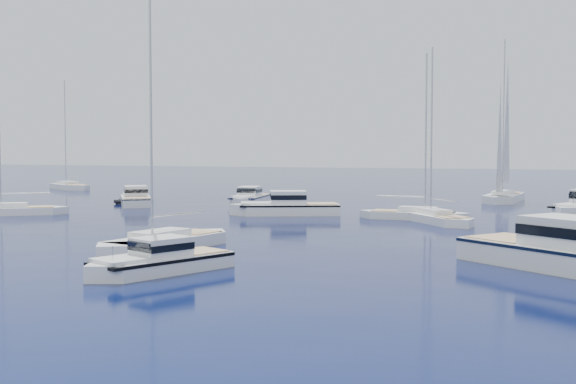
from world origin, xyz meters
name	(u,v)px	position (x,y,z in m)	size (l,w,h in m)	color
motor_cruiser_near	(159,273)	(7.59, 2.97, 0.00)	(2.37, 7.75, 2.03)	silver
motor_cruiser_right	(571,271)	(24.68, 10.50, 0.00)	(3.64, 11.89, 3.12)	silver
motor_cruiser_centre	(286,215)	(1.95, 31.71, 0.00)	(3.07, 10.03, 2.63)	white
motor_cruiser_far_l	(136,205)	(-16.37, 36.34, 0.00)	(2.91, 9.52, 2.50)	silver
motor_cruiser_horizon	(249,204)	(-6.39, 42.14, 0.00)	(2.67, 8.74, 2.29)	white
sailboat_fore	(166,249)	(3.75, 9.72, 0.00)	(2.71, 10.43, 15.33)	silver
sailboat_mid_r	(437,223)	(15.11, 29.86, 0.00)	(2.45, 9.43, 13.86)	white
sailboat_mid_l	(13,215)	(-19.69, 23.00, 0.00)	(2.49, 9.56, 14.05)	white
sailboat_centre	(413,219)	(12.89, 31.97, 0.00)	(2.41, 9.26, 13.62)	silver
sailboat_sails_r	(504,201)	(17.77, 55.61, 0.00)	(3.17, 12.19, 17.92)	white
sailboat_far_l	(69,189)	(-42.30, 57.82, 0.00)	(2.87, 11.05, 16.24)	white
tender_yellow	(155,241)	(1.38, 12.34, 0.00)	(2.18, 4.05, 0.95)	#E1AE0D
tender_grey_near	(532,252)	(22.68, 16.23, 0.00)	(1.71, 3.01, 0.95)	black
tender_grey_far	(134,204)	(-17.47, 37.59, 0.00)	(2.10, 3.87, 0.95)	black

